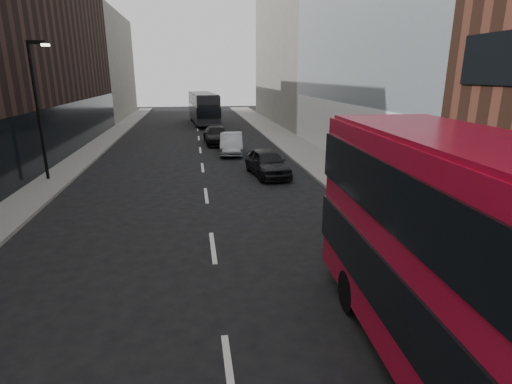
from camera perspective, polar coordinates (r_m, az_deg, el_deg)
name	(u,v)px	position (r m, az deg, el deg)	size (l,w,h in m)	color
sidewalk_right	(299,149)	(30.84, 6.22, 6.16)	(3.00, 80.00, 0.15)	slate
sidewalk_left	(86,155)	(30.72, -23.06, 4.90)	(2.00, 80.00, 0.15)	slate
building_modern_block	(384,0)	(28.31, 17.79, 24.61)	(5.03, 22.00, 20.00)	#989EA2
building_victorian	(292,38)	(49.89, 5.16, 21.13)	(6.50, 24.00, 21.00)	slate
building_left_mid	(44,54)	(36.04, -28.08, 16.95)	(5.00, 24.00, 14.00)	black
building_left_far	(104,67)	(57.36, -20.93, 16.38)	(5.00, 20.00, 13.00)	slate
street_lamp	(38,102)	(23.63, -28.66, 11.22)	(1.06, 0.22, 7.00)	black
grey_bus	(203,108)	(47.29, -7.55, 11.87)	(3.40, 11.00, 3.50)	black
car_a	(267,163)	(22.59, 1.63, 4.23)	(1.78, 4.42, 1.51)	black
car_b	(231,143)	(29.09, -3.55, 6.94)	(1.57, 4.51, 1.49)	gray
car_c	(217,135)	(33.43, -5.63, 8.07)	(1.98, 4.88, 1.42)	black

